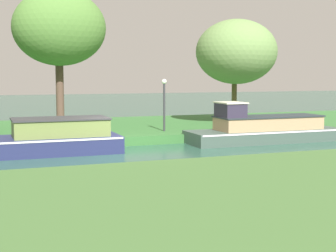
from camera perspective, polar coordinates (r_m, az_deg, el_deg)
The scene contains 9 objects.
ground_plane at distance 19.72m, azimuth -4.72°, elevation -3.17°, with size 120.00×120.00×0.00m, color #2A5242.
riverbank_far at distance 26.44m, azimuth -8.86°, elevation -0.47°, with size 72.00×10.00×0.40m, color #356A32.
riverbank_near at distance 11.45m, azimuth 7.79°, elevation -8.82°, with size 72.00×10.00×0.40m, color #406631.
navy_barge at distance 20.29m, azimuth -12.51°, elevation -1.33°, with size 5.03×2.37×1.39m.
slate_narrowboat at distance 23.50m, azimuth 10.85°, elevation -0.39°, with size 7.39×2.12×1.87m.
willow_tree_centre at distance 26.48m, azimuth -12.22°, elevation 10.80°, with size 4.74×3.61×6.98m.
willow_tree_right at distance 28.02m, azimuth 7.78°, elevation 8.35°, with size 4.47×4.40×5.70m.
lamp_post at distance 23.80m, azimuth -0.44°, elevation 3.23°, with size 0.24×0.24×2.48m.
mooring_post_near at distance 21.54m, azimuth -13.24°, elevation -0.30°, with size 0.20×0.20×0.86m, color #4A342D.
Camera 1 is at (-5.28, -18.74, 3.10)m, focal length 53.63 mm.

